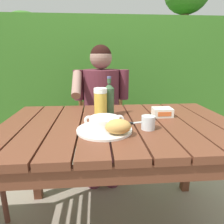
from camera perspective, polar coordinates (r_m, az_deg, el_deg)
dining_table at (r=1.17m, az=2.19°, el=-7.54°), size 1.33×0.85×0.77m
hedge_backdrop at (r=2.73m, az=-3.11°, el=11.24°), size 3.19×0.83×2.28m
chair_near_diner at (r=2.04m, az=-3.04°, el=-2.80°), size 0.47×0.48×0.98m
person_eating at (r=1.78m, az=-3.05°, el=2.33°), size 0.48×0.47×1.23m
serving_plate at (r=1.01m, az=-2.19°, el=-5.09°), size 0.28×0.28×0.01m
soup_bowl at (r=1.00m, az=-2.21°, el=-3.05°), size 0.20×0.15×0.07m
bread_roll at (r=0.93m, az=1.77°, el=-4.17°), size 0.12×0.09×0.07m
beer_glass at (r=1.20m, az=-3.29°, el=2.53°), size 0.08×0.08×0.18m
beer_bottle at (r=1.25m, az=-0.79°, el=3.76°), size 0.06×0.06×0.24m
water_glass_small at (r=1.04m, az=10.29°, el=-3.00°), size 0.07×0.07×0.07m
butter_tub at (r=1.28m, az=14.15°, el=-0.04°), size 0.12×0.09×0.05m
table_knife at (r=1.12m, az=5.74°, el=-3.21°), size 0.14×0.06×0.01m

